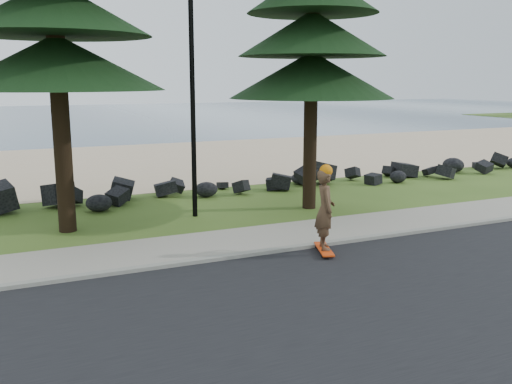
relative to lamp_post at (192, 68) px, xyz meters
The scene contains 9 objects.
ground 5.23m from the lamp_post, 90.00° to the right, with size 160.00×160.00×0.00m, color #39541A.
road 8.74m from the lamp_post, 90.00° to the right, with size 160.00×7.00×0.02m, color black.
kerb 5.79m from the lamp_post, 90.00° to the right, with size 160.00×0.20×0.10m, color gray.
sidewalk 5.08m from the lamp_post, 90.00° to the right, with size 160.00×2.00×0.08m, color gray.
beach_sand 12.03m from the lamp_post, 90.00° to the left, with size 160.00×15.00×0.01m, color tan.
ocean 47.98m from the lamp_post, 90.00° to the left, with size 160.00×58.00×0.01m, color #30465C.
seawall_boulders 4.78m from the lamp_post, 90.00° to the left, with size 60.00×2.40×1.10m, color black, non-canonical shape.
lamp_post is the anchor object (origin of this frame).
skateboarder 5.76m from the lamp_post, 71.90° to the right, with size 0.62×1.10×2.00m.
Camera 1 is at (-4.95, -11.94, 3.83)m, focal length 40.00 mm.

